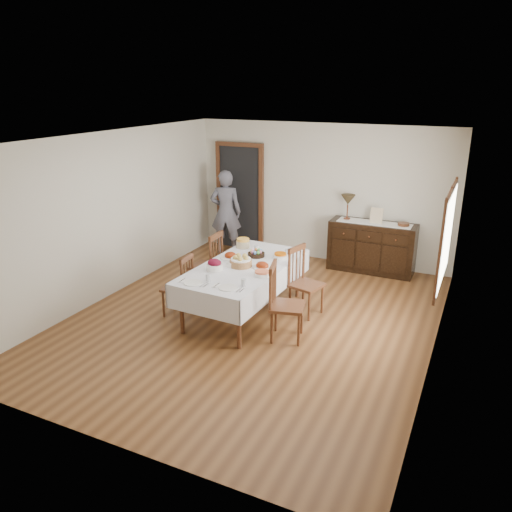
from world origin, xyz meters
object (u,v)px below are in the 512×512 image
at_px(chair_left_near, 180,285).
at_px(sideboard, 372,247).
at_px(chair_left_far, 209,263).
at_px(chair_right_far, 304,280).
at_px(table_lamp, 348,200).
at_px(person, 226,209).
at_px(dining_table, 244,271).
at_px(chair_right_near, 283,302).

height_order(chair_left_near, sideboard, chair_left_near).
distance_m(chair_left_far, chair_right_far, 1.64).
distance_m(sideboard, table_lamp, 0.95).
distance_m(chair_left_near, person, 2.97).
distance_m(dining_table, chair_right_near, 0.94).
bearing_deg(chair_right_near, chair_left_near, 74.89).
bearing_deg(sideboard, person, -176.32).
xyz_separation_m(dining_table, sideboard, (1.30, 2.60, -0.22)).
xyz_separation_m(dining_table, chair_left_far, (-0.85, 0.44, -0.15)).
bearing_deg(dining_table, person, 126.37).
height_order(chair_right_far, sideboard, chair_right_far).
distance_m(chair_left_far, chair_right_near, 1.89).
bearing_deg(chair_left_far, chair_right_near, 61.10).
distance_m(dining_table, table_lamp, 2.80).
bearing_deg(chair_left_far, chair_right_far, 88.32).
height_order(chair_left_far, chair_right_far, chair_left_far).
relative_size(dining_table, sideboard, 1.50).
bearing_deg(chair_right_far, table_lamp, 14.38).
height_order(person, table_lamp, person).
bearing_deg(chair_right_far, chair_right_near, -163.43).
height_order(dining_table, chair_left_far, chair_left_far).
height_order(chair_left_far, chair_right_near, chair_right_near).
distance_m(dining_table, chair_left_near, 0.97).
relative_size(chair_right_near, person, 0.59).
relative_size(dining_table, chair_right_near, 2.16).
relative_size(dining_table, chair_right_far, 2.23).
xyz_separation_m(sideboard, table_lamp, (-0.50, 0.02, 0.81)).
relative_size(dining_table, chair_left_far, 2.20).
distance_m(dining_table, chair_right_far, 0.89).
relative_size(chair_left_near, table_lamp, 2.04).
xyz_separation_m(chair_right_near, sideboard, (0.49, 3.06, -0.08)).
height_order(dining_table, chair_left_near, chair_left_near).
distance_m(chair_left_near, chair_right_far, 1.82).
relative_size(chair_left_near, person, 0.52).
bearing_deg(chair_right_far, person, 64.79).
height_order(chair_right_near, chair_right_far, chair_right_near).
xyz_separation_m(chair_right_far, table_lamp, (0.02, 2.21, 0.75)).
bearing_deg(chair_left_near, sideboard, 139.75).
xyz_separation_m(person, table_lamp, (2.41, 0.20, 0.37)).
xyz_separation_m(dining_table, chair_right_near, (0.81, -0.46, -0.14)).
relative_size(chair_left_far, person, 0.58).
xyz_separation_m(chair_right_far, sideboard, (0.51, 2.19, -0.06)).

